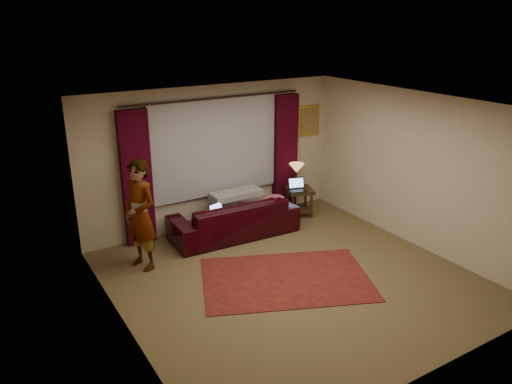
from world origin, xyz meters
TOP-DOWN VIEW (x-y plane):
  - floor at (0.00, 0.00)m, footprint 5.00×5.00m
  - ceiling at (0.00, 0.00)m, footprint 5.00×5.00m
  - wall_back at (0.00, 2.50)m, footprint 5.00×0.02m
  - wall_front at (0.00, -2.50)m, footprint 5.00×0.02m
  - wall_left at (-2.50, 0.00)m, footprint 0.02×5.00m
  - wall_right at (2.50, 0.00)m, footprint 0.02×5.00m
  - sheer_curtain at (0.00, 2.44)m, footprint 2.50×0.05m
  - drape_left at (-1.50, 2.39)m, footprint 0.50×0.14m
  - drape_right at (1.50, 2.39)m, footprint 0.50×0.14m
  - curtain_rod at (0.00, 2.39)m, footprint 0.04×0.04m
  - picture_frame at (2.10, 2.47)m, footprint 0.50×0.04m
  - sofa at (0.03, 1.83)m, footprint 2.31×1.08m
  - throw_blanket at (0.20, 2.05)m, footprint 0.95×0.39m
  - clothing_pile at (0.76, 1.68)m, footprint 0.48×0.37m
  - laptop_sofa at (-0.30, 1.73)m, footprint 0.38×0.40m
  - area_rug at (-0.09, 0.03)m, footprint 2.93×2.49m
  - end_table at (1.57, 1.97)m, footprint 0.62×0.62m
  - tiffany_lamp at (1.58, 2.10)m, footprint 0.31×0.31m
  - laptop_table at (1.46, 1.88)m, footprint 0.41×0.43m
  - person at (-1.76, 1.53)m, footprint 0.65×0.65m

SIDE VIEW (x-z plane):
  - floor at x=0.00m, z-range -0.01..0.00m
  - area_rug at x=-0.09m, z-range 0.00..0.01m
  - end_table at x=1.57m, z-range 0.00..0.56m
  - sofa at x=0.03m, z-range 0.00..0.92m
  - clothing_pile at x=0.76m, z-range 0.46..0.66m
  - laptop_sofa at x=-0.30m, z-range 0.46..0.68m
  - laptop_table at x=1.46m, z-range 0.56..0.79m
  - tiffany_lamp at x=1.58m, z-range 0.56..1.03m
  - person at x=-1.76m, z-range 0.00..1.74m
  - throw_blanket at x=0.20m, z-range 0.87..0.98m
  - drape_left at x=-1.50m, z-range 0.03..2.33m
  - drape_right at x=1.50m, z-range 0.03..2.33m
  - wall_back at x=0.00m, z-range 0.00..2.60m
  - wall_front at x=0.00m, z-range 0.00..2.60m
  - wall_left at x=-2.50m, z-range 0.00..2.60m
  - wall_right at x=2.50m, z-range 0.00..2.60m
  - sheer_curtain at x=0.00m, z-range 0.60..2.40m
  - picture_frame at x=2.10m, z-range 1.45..2.05m
  - curtain_rod at x=0.00m, z-range 0.68..4.08m
  - ceiling at x=0.00m, z-range 2.59..2.61m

